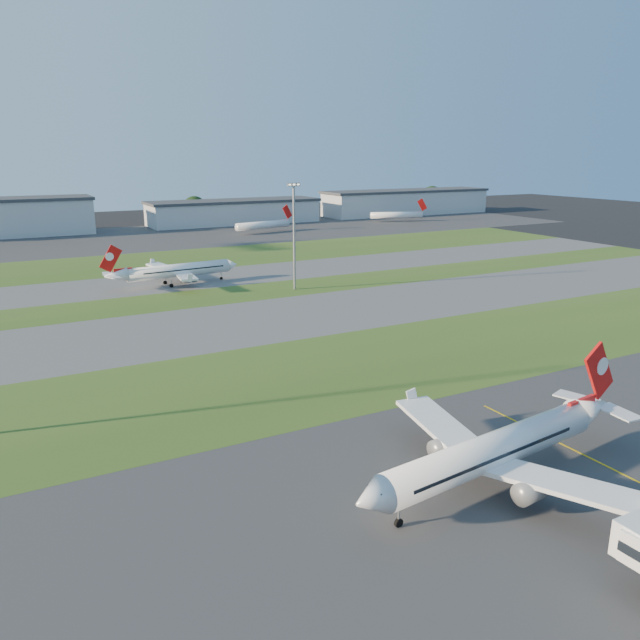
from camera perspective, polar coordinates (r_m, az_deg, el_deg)
grass_strip_a at (r=99.90m, az=4.08°, el=-4.07°), size 300.00×34.00×0.01m
taxiway_a at (r=127.74m, az=-3.84°, el=0.20°), size 300.00×32.00×0.01m
grass_strip_b at (r=150.23m, az=-7.81°, el=2.35°), size 300.00×18.00×0.01m
taxiway_b at (r=170.60m, az=-10.43°, el=3.76°), size 300.00×26.00×0.01m
grass_strip_c at (r=201.80m, az=-13.37°, el=5.33°), size 300.00×40.00×0.01m
apron_far at (r=259.67m, az=-16.91°, el=7.18°), size 400.00×80.00×0.01m
airliner_parked at (r=65.90m, az=15.59°, el=-11.48°), size 34.95×29.49×10.92m
airliner_taxiing at (r=163.05m, az=-12.86°, el=4.41°), size 33.02×27.92×10.30m
mini_jet_near at (r=266.57m, az=-5.20°, el=8.66°), size 28.32×8.58×9.48m
mini_jet_far at (r=311.28m, az=7.04°, el=9.52°), size 27.75×11.02×9.48m
light_mast_centre at (r=151.75m, az=-2.38°, el=8.28°), size 3.20×0.70×25.80m
hangar_east at (r=302.93m, az=-7.84°, el=9.79°), size 81.60×23.00×11.20m
hangar_far_east at (r=350.56m, az=7.90°, el=10.65°), size 96.90×23.00×13.20m
tree_mid_west at (r=296.37m, az=-22.47°, el=8.73°), size 9.90×9.90×10.80m
tree_mid_east at (r=311.22m, az=-11.40°, el=9.99°), size 11.55×11.55×12.60m
tree_east at (r=339.07m, az=1.10°, el=10.56°), size 10.45×10.45×11.40m
tree_far_east at (r=381.31m, az=10.18°, el=11.03°), size 12.65×12.65×13.80m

